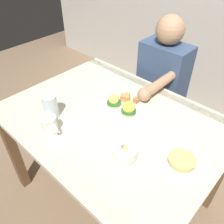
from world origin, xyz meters
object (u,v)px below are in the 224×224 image
at_px(water_glass_near, 51,108).
at_px(coffee_mug, 49,125).
at_px(eggs_benedict_plate, 122,107).
at_px(side_plate, 181,162).
at_px(fork, 81,138).
at_px(diner_person, 160,84).
at_px(fruit_bowl, 125,151).
at_px(dining_table, 112,132).

bearing_deg(water_glass_near, coffee_mug, -38.60).
bearing_deg(eggs_benedict_plate, side_plate, -13.77).
bearing_deg(coffee_mug, fork, 26.19).
height_order(eggs_benedict_plate, diner_person, diner_person).
bearing_deg(fruit_bowl, side_plate, 32.84).
relative_size(eggs_benedict_plate, fork, 2.03).
height_order(water_glass_near, side_plate, water_glass_near).
distance_m(coffee_mug, fork, 0.17).
height_order(water_glass_near, diner_person, diner_person).
bearing_deg(coffee_mug, fruit_bowl, 20.25).
bearing_deg(coffee_mug, dining_table, 63.06).
distance_m(dining_table, water_glass_near, 0.37).
relative_size(fork, side_plate, 0.66).
height_order(fork, water_glass_near, water_glass_near).
bearing_deg(eggs_benedict_plate, dining_table, -88.64).
xyz_separation_m(eggs_benedict_plate, coffee_mug, (-0.15, -0.39, 0.03)).
distance_m(dining_table, side_plate, 0.46).
relative_size(dining_table, water_glass_near, 8.66).
bearing_deg(water_glass_near, fork, -1.13).
xyz_separation_m(dining_table, diner_person, (-0.08, 0.60, 0.02)).
distance_m(eggs_benedict_plate, side_plate, 0.46).
xyz_separation_m(coffee_mug, side_plate, (0.59, 0.28, -0.04)).
bearing_deg(fork, water_glass_near, 178.87).
height_order(eggs_benedict_plate, side_plate, eggs_benedict_plate).
bearing_deg(fruit_bowl, water_glass_near, -172.68).
bearing_deg(dining_table, fork, -90.27).
distance_m(fruit_bowl, coffee_mug, 0.41).
height_order(dining_table, diner_person, diner_person).
bearing_deg(side_plate, coffee_mug, -154.93).
relative_size(water_glass_near, side_plate, 0.69).
bearing_deg(diner_person, fruit_bowl, -67.98).
distance_m(dining_table, fork, 0.25).
xyz_separation_m(dining_table, fruit_bowl, (0.23, -0.16, 0.14)).
xyz_separation_m(eggs_benedict_plate, side_plate, (0.44, -0.11, -0.01)).
bearing_deg(fork, coffee_mug, -153.81).
xyz_separation_m(side_plate, diner_person, (-0.52, 0.62, -0.10)).
relative_size(eggs_benedict_plate, diner_person, 0.24).
bearing_deg(diner_person, eggs_benedict_plate, -81.69).
bearing_deg(coffee_mug, water_glass_near, 141.40).
bearing_deg(fruit_bowl, dining_table, 145.51).
height_order(eggs_benedict_plate, fruit_bowl, eggs_benedict_plate).
distance_m(eggs_benedict_plate, fork, 0.31).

